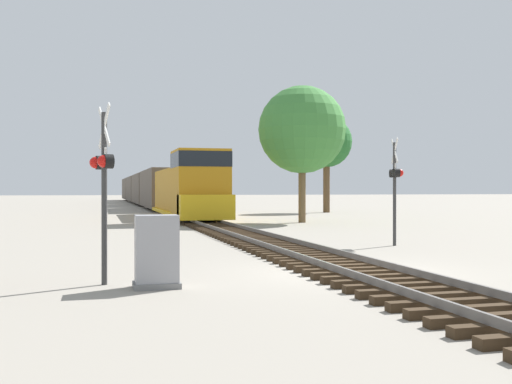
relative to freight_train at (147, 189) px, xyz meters
The scene contains 8 objects.
ground_plane 61.36m from the freight_train, 90.00° to the right, with size 400.00×400.00×0.00m, color gray.
rail_track_bed 61.35m from the freight_train, 90.00° to the right, with size 2.60×160.00×0.31m.
freight_train is the anchor object (origin of this frame).
crossing_signal_near 61.98m from the freight_train, 95.37° to the right, with size 0.51×1.01×3.82m.
crossing_signal_far 55.49m from the freight_train, 85.43° to the right, with size 0.52×1.01×3.87m.
relay_cabinet 62.58m from the freight_train, 94.35° to the right, with size 0.95×0.68×1.49m.
tree_far_right 40.93m from the freight_train, 81.36° to the right, with size 5.33×5.33×8.32m.
tree_mid_background 29.40m from the freight_train, 62.54° to the right, with size 4.46×4.46×8.42m.
Camera 1 is at (-5.91, -13.44, 2.02)m, focal length 42.00 mm.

